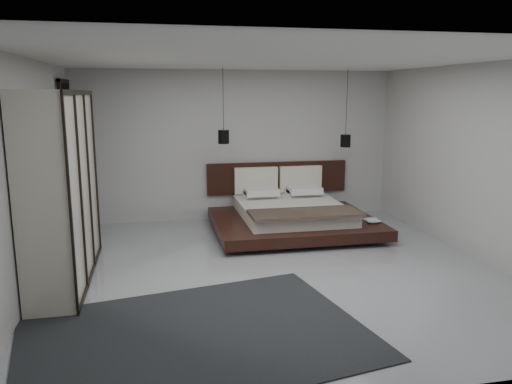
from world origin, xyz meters
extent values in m
plane|color=#93969B|center=(0.00, 0.00, 0.00)|extent=(6.00, 6.00, 0.00)
plane|color=white|center=(0.00, 0.00, 2.80)|extent=(6.00, 6.00, 0.00)
plane|color=#B4B4B2|center=(0.00, 3.00, 1.40)|extent=(6.00, 0.00, 6.00)
plane|color=#B4B4B2|center=(0.00, -3.00, 1.40)|extent=(6.00, 0.00, 6.00)
plane|color=#B4B4B2|center=(-3.00, 0.00, 1.40)|extent=(0.00, 6.00, 6.00)
plane|color=#B4B4B2|center=(3.00, 0.00, 1.40)|extent=(0.00, 6.00, 6.00)
cube|color=black|center=(-2.95, 2.45, 1.30)|extent=(0.05, 0.90, 2.60)
cube|color=black|center=(0.79, 1.75, 0.04)|extent=(2.16, 1.76, 0.08)
cube|color=black|center=(0.79, 1.75, 0.17)|extent=(2.75, 2.26, 0.18)
cube|color=silver|center=(0.79, 1.88, 0.36)|extent=(1.76, 1.96, 0.22)
cube|color=black|center=(0.79, 1.11, 0.50)|extent=(1.78, 0.69, 0.05)
cube|color=white|center=(0.37, 2.63, 0.53)|extent=(0.61, 0.39, 0.12)
cube|color=white|center=(1.20, 2.63, 0.53)|extent=(0.61, 0.39, 0.12)
cube|color=white|center=(0.37, 2.50, 0.59)|extent=(0.61, 0.39, 0.12)
cube|color=white|center=(1.20, 2.50, 0.59)|extent=(0.61, 0.39, 0.12)
cube|color=black|center=(0.79, 2.96, 0.77)|extent=(2.75, 0.08, 0.60)
cube|color=silver|center=(0.34, 2.87, 0.74)|extent=(0.83, 0.10, 0.50)
cube|color=silver|center=(1.23, 2.87, 0.74)|extent=(0.83, 0.10, 0.50)
imported|color=#99724C|center=(1.91, 1.26, 0.27)|extent=(0.25, 0.31, 0.03)
imported|color=#99724C|center=(1.89, 1.23, 0.29)|extent=(0.25, 0.30, 0.02)
cylinder|color=black|center=(-0.34, 2.34, 2.27)|extent=(0.01, 0.01, 1.05)
cylinder|color=black|center=(-0.34, 2.34, 1.63)|extent=(0.19, 0.19, 0.24)
cylinder|color=#FFE0B2|center=(-0.34, 2.34, 1.52)|extent=(0.14, 0.14, 0.01)
cylinder|color=black|center=(1.91, 2.34, 2.21)|extent=(0.01, 0.01, 1.17)
cylinder|color=black|center=(1.91, 2.34, 1.51)|extent=(0.19, 0.19, 0.23)
cylinder|color=#FFE0B2|center=(1.91, 2.34, 1.42)|extent=(0.14, 0.14, 0.01)
cube|color=beige|center=(-2.70, 0.22, 1.21)|extent=(0.56, 2.41, 2.41)
cube|color=black|center=(-2.41, 0.22, 2.38)|extent=(0.03, 2.41, 0.06)
cube|color=black|center=(-2.41, 0.22, 0.03)|extent=(0.03, 2.41, 0.06)
cube|color=black|center=(-2.41, -0.99, 1.21)|extent=(0.03, 0.05, 2.41)
cube|color=black|center=(-2.41, -0.19, 1.21)|extent=(0.03, 0.05, 2.41)
cube|color=black|center=(-2.41, 0.62, 1.21)|extent=(0.03, 0.05, 2.41)
cube|color=black|center=(-2.41, 1.42, 1.21)|extent=(0.03, 0.05, 2.41)
cube|color=black|center=(-1.20, -1.70, 0.01)|extent=(3.73, 2.97, 0.01)
camera|label=1|loc=(-1.52, -6.31, 2.38)|focal=35.00mm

